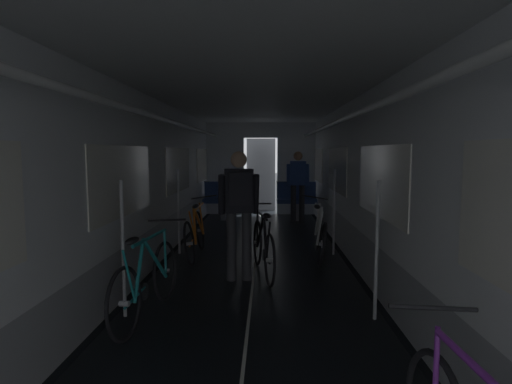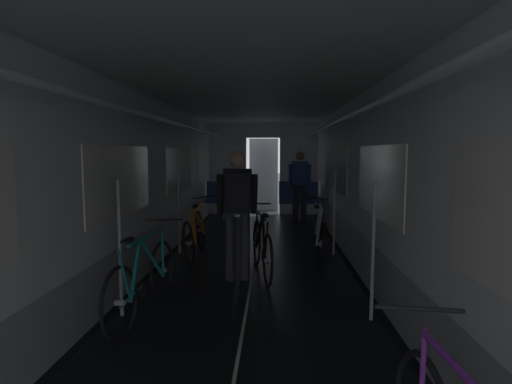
% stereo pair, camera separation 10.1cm
% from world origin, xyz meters
% --- Properties ---
extents(train_car_shell, '(3.14, 12.34, 2.57)m').
position_xyz_m(train_car_shell, '(-0.00, 3.60, 1.70)').
color(train_car_shell, black).
rests_on(train_car_shell, ground).
extents(bench_seat_far_left, '(0.98, 0.51, 0.95)m').
position_xyz_m(bench_seat_far_left, '(-0.90, 8.07, 0.57)').
color(bench_seat_far_left, gray).
rests_on(bench_seat_far_left, ground).
extents(bench_seat_far_right, '(0.98, 0.51, 0.95)m').
position_xyz_m(bench_seat_far_right, '(0.90, 8.07, 0.57)').
color(bench_seat_far_right, gray).
rests_on(bench_seat_far_right, ground).
extents(bicycle_white, '(0.44, 1.69, 0.96)m').
position_xyz_m(bicycle_white, '(1.02, 4.48, 0.38)').
color(bicycle_white, black).
rests_on(bicycle_white, ground).
extents(bicycle_teal, '(0.44, 1.69, 0.94)m').
position_xyz_m(bicycle_teal, '(-1.03, 2.08, 0.38)').
color(bicycle_teal, black).
rests_on(bicycle_teal, ground).
extents(bicycle_orange, '(0.44, 1.69, 0.96)m').
position_xyz_m(bicycle_orange, '(-0.96, 4.49, 0.38)').
color(bicycle_orange, black).
rests_on(bicycle_orange, ground).
extents(person_cyclist_aisle, '(0.55, 0.43, 1.69)m').
position_xyz_m(person_cyclist_aisle, '(-0.18, 3.30, 1.02)').
color(person_cyclist_aisle, '#2D2D33').
rests_on(person_cyclist_aisle, ground).
extents(bicycle_black_in_aisle, '(0.49, 1.67, 0.94)m').
position_xyz_m(bicycle_black_in_aisle, '(0.13, 3.57, 0.38)').
color(bicycle_black_in_aisle, black).
rests_on(bicycle_black_in_aisle, ground).
extents(person_standing_near_bench, '(0.53, 0.23, 1.69)m').
position_xyz_m(person_standing_near_bench, '(0.90, 7.70, 0.98)').
color(person_standing_near_bench, '#2D2D33').
rests_on(person_standing_near_bench, ground).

